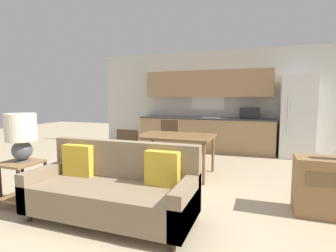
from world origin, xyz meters
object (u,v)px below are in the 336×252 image
at_px(refrigerator, 297,117).
at_px(dining_table, 175,138).
at_px(dining_chair_near_left, 132,155).
at_px(dining_chair_far_left, 168,140).
at_px(side_table, 21,177).
at_px(couch, 114,190).
at_px(table_lamp, 21,133).

bearing_deg(refrigerator, dining_table, -134.16).
bearing_deg(refrigerator, dining_chair_near_left, -130.44).
xyz_separation_m(refrigerator, dining_chair_far_left, (-2.72, -1.49, -0.46)).
bearing_deg(refrigerator, side_table, -130.28).
xyz_separation_m(dining_table, side_table, (-1.45, -2.06, -0.28)).
distance_m(refrigerator, dining_chair_near_left, 4.21).
height_order(couch, table_lamp, table_lamp).
bearing_deg(dining_chair_far_left, dining_chair_near_left, -93.31).
height_order(dining_table, side_table, dining_table).
height_order(dining_table, couch, couch).
xyz_separation_m(dining_table, couch, (-0.13, -1.94, -0.33)).
relative_size(side_table, table_lamp, 0.95).
relative_size(side_table, dining_chair_near_left, 0.64).
bearing_deg(table_lamp, side_table, -107.31).
distance_m(refrigerator, dining_table, 3.27).
relative_size(table_lamp, dining_chair_near_left, 0.67).
height_order(refrigerator, dining_chair_near_left, refrigerator).
bearing_deg(dining_table, dining_chair_near_left, -117.75).
height_order(table_lamp, dining_chair_far_left, table_lamp).
bearing_deg(dining_table, dining_chair_far_left, 117.71).
bearing_deg(refrigerator, table_lamp, -130.42).
xyz_separation_m(refrigerator, table_lamp, (-3.71, -4.36, 0.00)).
distance_m(dining_table, table_lamp, 2.50).
bearing_deg(refrigerator, couch, -119.28).
bearing_deg(dining_chair_near_left, table_lamp, 54.31).
bearing_deg(dining_table, couch, -93.75).
distance_m(couch, dining_chair_far_left, 2.81).
xyz_separation_m(couch, dining_chair_far_left, (-0.32, 2.78, 0.16)).
xyz_separation_m(dining_table, dining_chair_far_left, (-0.45, 0.85, -0.17)).
height_order(refrigerator, couch, refrigerator).
xyz_separation_m(table_lamp, dining_chair_near_left, (0.99, 1.17, -0.47)).
relative_size(dining_table, dining_chair_far_left, 1.47).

